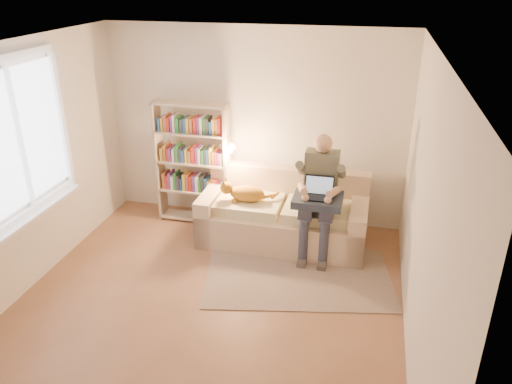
% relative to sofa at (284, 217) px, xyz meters
% --- Properties ---
extents(floor, '(4.50, 4.50, 0.00)m').
position_rel_sofa_xyz_m(floor, '(-0.53, -1.64, -0.32)').
color(floor, brown).
rests_on(floor, ground).
extents(ceiling, '(4.00, 4.50, 0.02)m').
position_rel_sofa_xyz_m(ceiling, '(-0.53, -1.64, 2.28)').
color(ceiling, white).
rests_on(ceiling, wall_back).
extents(wall_left, '(0.02, 4.50, 2.60)m').
position_rel_sofa_xyz_m(wall_left, '(-2.53, -1.64, 0.98)').
color(wall_left, silver).
rests_on(wall_left, floor).
extents(wall_right, '(0.02, 4.50, 2.60)m').
position_rel_sofa_xyz_m(wall_right, '(1.47, -1.64, 0.98)').
color(wall_right, silver).
rests_on(wall_right, floor).
extents(wall_back, '(4.00, 0.02, 2.60)m').
position_rel_sofa_xyz_m(wall_back, '(-0.53, 0.61, 0.98)').
color(wall_back, silver).
rests_on(wall_back, floor).
extents(wall_front, '(4.00, 0.02, 2.60)m').
position_rel_sofa_xyz_m(wall_front, '(-0.53, -3.89, 0.98)').
color(wall_front, silver).
rests_on(wall_front, floor).
extents(window, '(0.12, 1.52, 1.69)m').
position_rel_sofa_xyz_m(window, '(-2.48, -1.44, 1.05)').
color(window, white).
rests_on(window, wall_left).
extents(sofa, '(2.08, 0.95, 0.88)m').
position_rel_sofa_xyz_m(sofa, '(0.00, 0.00, 0.00)').
color(sofa, beige).
rests_on(sofa, floor).
extents(person, '(0.40, 0.65, 1.47)m').
position_rel_sofa_xyz_m(person, '(0.45, -0.16, 0.51)').
color(person, '#686A56').
rests_on(person, sofa).
extents(cat, '(0.68, 0.24, 0.25)m').
position_rel_sofa_xyz_m(cat, '(-0.50, -0.13, 0.35)').
color(cat, gold).
rests_on(cat, sofa).
extents(blanket, '(0.57, 0.47, 0.09)m').
position_rel_sofa_xyz_m(blanket, '(0.45, -0.30, 0.43)').
color(blanket, '#242E3F').
rests_on(blanket, person).
extents(laptop, '(0.35, 0.31, 0.28)m').
position_rel_sofa_xyz_m(laptop, '(0.45, -0.29, 0.53)').
color(laptop, black).
rests_on(laptop, blanket).
extents(bookshelf, '(1.11, 0.32, 1.68)m').
position_rel_sofa_xyz_m(bookshelf, '(-1.28, 0.26, 0.61)').
color(bookshelf, '#BCA98E').
rests_on(bookshelf, floor).
extents(rug, '(2.29, 1.61, 0.01)m').
position_rel_sofa_xyz_m(rug, '(0.33, -0.84, -0.31)').
color(rug, gray).
rests_on(rug, floor).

